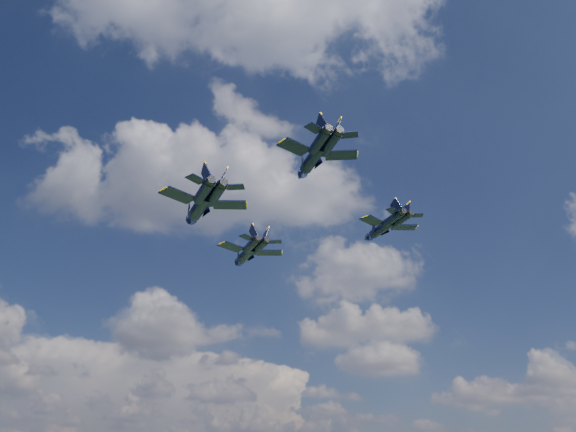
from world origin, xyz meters
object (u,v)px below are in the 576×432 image
Objects in this scene: jet_slot at (312,159)px; jet_left at (199,207)px; jet_lead at (246,254)px; jet_right at (381,229)px.

jet_left is at bearing 130.89° from jet_slot.
jet_left is (-5.72, -21.14, -0.70)m from jet_lead.
jet_left is at bearing 178.91° from jet_right.
jet_right is (29.32, 12.10, 1.95)m from jet_left.
jet_right reaches higher than jet_lead.
jet_left is 1.21× the size of jet_right.
jet_left is at bearing -127.66° from jet_lead.
jet_lead is 1.13× the size of jet_right.
jet_right is 25.71m from jet_slot.
jet_right reaches higher than jet_left.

